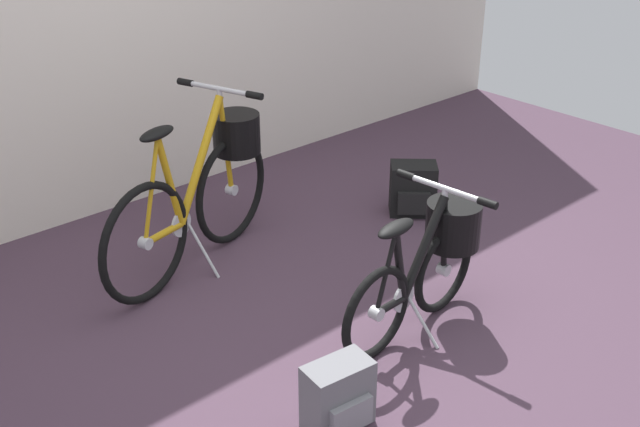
{
  "coord_description": "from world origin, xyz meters",
  "views": [
    {
      "loc": [
        -1.94,
        -2.08,
        2.14
      ],
      "look_at": [
        0.15,
        0.27,
        0.55
      ],
      "focal_mm": 43.8,
      "sensor_mm": 36.0,
      "label": 1
    }
  ],
  "objects_px": {
    "display_bike_left": "(205,185)",
    "handbag_on_floor": "(339,396)",
    "backpack_on_floor": "(413,189)",
    "folding_bike_foreground": "(430,257)"
  },
  "relations": [
    {
      "from": "display_bike_left",
      "to": "backpack_on_floor",
      "type": "distance_m",
      "value": 1.31
    },
    {
      "from": "display_bike_left",
      "to": "backpack_on_floor",
      "type": "height_order",
      "value": "display_bike_left"
    },
    {
      "from": "display_bike_left",
      "to": "folding_bike_foreground",
      "type": "bearing_deg",
      "value": -70.35
    },
    {
      "from": "display_bike_left",
      "to": "backpack_on_floor",
      "type": "relative_size",
      "value": 3.94
    },
    {
      "from": "backpack_on_floor",
      "to": "handbag_on_floor",
      "type": "distance_m",
      "value": 1.93
    },
    {
      "from": "backpack_on_floor",
      "to": "display_bike_left",
      "type": "bearing_deg",
      "value": 162.74
    },
    {
      "from": "display_bike_left",
      "to": "backpack_on_floor",
      "type": "xyz_separation_m",
      "value": [
        1.22,
        -0.38,
        -0.27
      ]
    },
    {
      "from": "backpack_on_floor",
      "to": "handbag_on_floor",
      "type": "height_order",
      "value": "backpack_on_floor"
    },
    {
      "from": "display_bike_left",
      "to": "handbag_on_floor",
      "type": "relative_size",
      "value": 4.41
    },
    {
      "from": "folding_bike_foreground",
      "to": "backpack_on_floor",
      "type": "height_order",
      "value": "folding_bike_foreground"
    }
  ]
}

